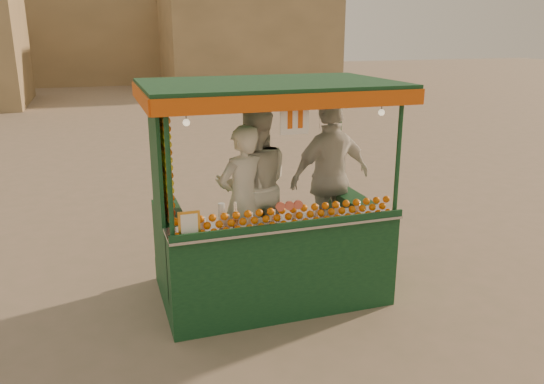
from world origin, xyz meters
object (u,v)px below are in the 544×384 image
object	(u,v)px
juice_cart	(267,232)
vendor_left	(243,200)
vendor_middle	(254,186)
vendor_right	(330,178)

from	to	relation	value
juice_cart	vendor_left	world-z (taller)	juice_cart
juice_cart	vendor_left	distance (m)	0.46
vendor_left	vendor_middle	xyz separation A→B (m)	(0.21, 0.25, 0.08)
vendor_right	juice_cart	bearing A→B (deg)	14.53
vendor_left	vendor_right	bearing A→B (deg)	172.73
vendor_left	vendor_right	distance (m)	1.25
vendor_left	vendor_right	size ratio (longest dim) A/B	0.90
juice_cart	vendor_middle	bearing A→B (deg)	91.56
vendor_middle	vendor_left	bearing A→B (deg)	59.39
vendor_middle	vendor_right	world-z (taller)	vendor_right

